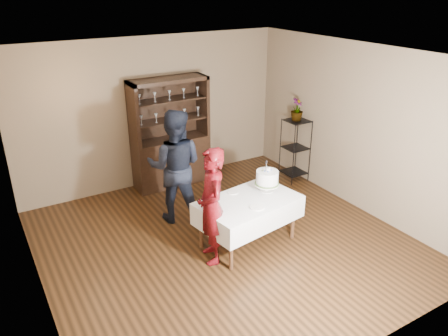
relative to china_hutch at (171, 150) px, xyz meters
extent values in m
plane|color=black|center=(-0.20, -2.25, -0.66)|extent=(5.00, 5.00, 0.00)
plane|color=silver|center=(-0.20, -2.25, 2.04)|extent=(5.00, 5.00, 0.00)
cube|color=brown|center=(-0.20, 0.25, 0.69)|extent=(5.00, 0.02, 2.70)
cube|color=brown|center=(-2.70, -2.25, 0.69)|extent=(0.02, 5.00, 2.70)
cube|color=brown|center=(2.30, -2.25, 0.69)|extent=(0.02, 5.00, 2.70)
cube|color=black|center=(0.00, -0.01, -0.21)|extent=(1.40, 0.48, 0.90)
cube|color=black|center=(0.00, 0.21, 0.79)|extent=(1.40, 0.03, 1.10)
cube|color=black|center=(0.00, -0.01, 1.31)|extent=(1.40, 0.48, 0.06)
cube|color=black|center=(0.00, -0.01, 0.59)|extent=(1.28, 0.42, 0.02)
cube|color=black|center=(0.00, -0.01, 0.96)|extent=(1.28, 0.42, 0.02)
cylinder|color=black|center=(1.88, -1.25, -0.06)|extent=(0.02, 0.02, 1.20)
cylinder|color=black|center=(2.28, -1.25, -0.06)|extent=(0.02, 0.02, 1.20)
cylinder|color=black|center=(1.88, -0.85, -0.06)|extent=(0.02, 0.02, 1.20)
cylinder|color=black|center=(2.28, -0.85, -0.06)|extent=(0.02, 0.02, 1.20)
cube|color=black|center=(2.08, -1.05, -0.51)|extent=(0.40, 0.40, 0.02)
cube|color=black|center=(2.08, -1.05, -0.01)|extent=(0.40, 0.40, 0.01)
cube|color=black|center=(2.08, -1.05, 0.52)|extent=(0.40, 0.40, 0.02)
cube|color=silver|center=(0.08, -2.44, -0.12)|extent=(1.54, 1.08, 0.33)
cylinder|color=#452A19|center=(-0.46, -2.86, -0.33)|extent=(0.06, 0.06, 0.67)
cylinder|color=#452A19|center=(0.73, -2.68, -0.33)|extent=(0.06, 0.06, 0.67)
cylinder|color=#452A19|center=(-0.56, -2.21, -0.33)|extent=(0.06, 0.06, 0.67)
cylinder|color=#452A19|center=(0.63, -2.03, -0.33)|extent=(0.06, 0.06, 0.67)
imported|color=#390506|center=(-0.55, -2.51, 0.15)|extent=(0.53, 0.67, 1.63)
imported|color=black|center=(-0.49, -1.25, 0.25)|extent=(1.12, 1.06, 1.82)
cylinder|color=silver|center=(0.47, -2.35, 0.05)|extent=(0.20, 0.20, 0.01)
cylinder|color=silver|center=(0.47, -2.35, 0.09)|extent=(0.05, 0.05, 0.10)
cylinder|color=silver|center=(0.47, -2.35, 0.15)|extent=(0.36, 0.36, 0.02)
cylinder|color=#496831|center=(0.47, -2.35, 0.17)|extent=(0.35, 0.35, 0.02)
cylinder|color=white|center=(0.47, -2.35, 0.26)|extent=(0.35, 0.35, 0.20)
sphere|color=#5671BA|center=(0.50, -2.35, 0.37)|extent=(0.02, 0.02, 0.02)
cube|color=silver|center=(0.43, -2.37, 0.43)|extent=(0.02, 0.02, 0.14)
cube|color=black|center=(0.43, -2.37, 0.52)|extent=(0.02, 0.02, 0.05)
cylinder|color=silver|center=(0.05, -2.69, 0.05)|extent=(0.25, 0.25, 0.01)
cylinder|color=silver|center=(0.01, -2.14, 0.05)|extent=(0.16, 0.16, 0.01)
imported|color=#496831|center=(2.06, -1.05, 0.73)|extent=(0.31, 0.31, 0.41)
camera|label=1|loc=(-3.03, -6.95, 2.91)|focal=35.00mm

